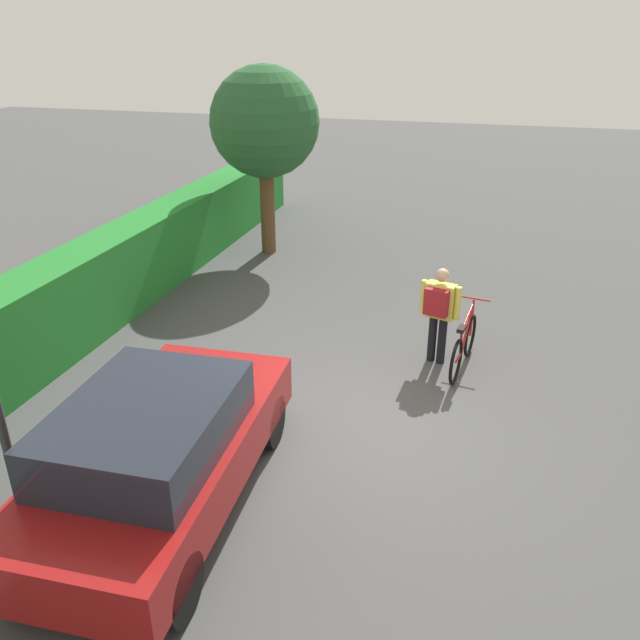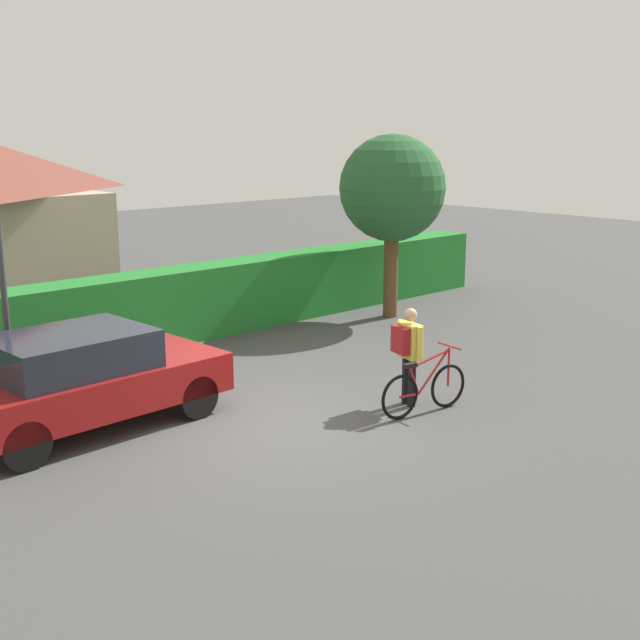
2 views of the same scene
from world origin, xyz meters
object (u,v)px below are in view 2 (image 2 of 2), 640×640
at_px(person_rider, 408,348).
at_px(bicycle, 425,389).
at_px(parked_car_near, 83,378).
at_px(tree_kerbside, 392,189).

bearing_deg(person_rider, bicycle, -101.06).
xyz_separation_m(parked_car_near, person_rider, (4.19, -2.49, 0.16)).
xyz_separation_m(parked_car_near, bicycle, (4.11, -2.91, -0.39)).
height_order(bicycle, person_rider, person_rider).
bearing_deg(tree_kerbside, bicycle, -133.19).
distance_m(parked_car_near, tree_kerbside, 9.07).
distance_m(parked_car_near, person_rider, 4.87).
height_order(person_rider, tree_kerbside, tree_kerbside).
distance_m(bicycle, person_rider, 0.70).
relative_size(parked_car_near, bicycle, 2.45).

